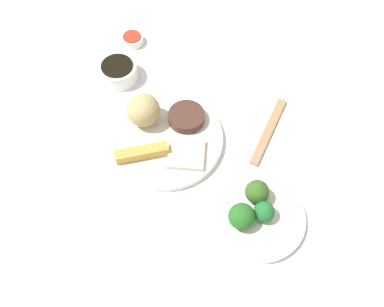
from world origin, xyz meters
name	(u,v)px	position (x,y,z in m)	size (l,w,h in m)	color
tabletop	(170,144)	(0.00, 0.00, 0.01)	(2.20, 2.20, 0.02)	white
main_plate	(165,139)	(0.00, 0.01, 0.03)	(0.26, 0.26, 0.02)	white
rice_scoop	(143,110)	(0.03, 0.07, 0.07)	(0.08, 0.08, 0.08)	tan
spring_roll	(142,153)	(-0.06, 0.04, 0.05)	(0.12, 0.02, 0.02)	gold
crab_rangoon_wonton	(186,154)	(-0.03, -0.05, 0.04)	(0.08, 0.08, 0.01)	beige
stir_fry_heap	(186,117)	(0.06, -0.02, 0.05)	(0.08, 0.08, 0.02)	#482B22
broccoli_plate	(258,217)	(-0.12, -0.24, 0.03)	(0.19, 0.19, 0.01)	white
broccoli_floret_0	(264,212)	(-0.12, -0.24, 0.06)	(0.04, 0.04, 0.04)	#226F33
broccoli_floret_1	(242,216)	(-0.14, -0.20, 0.06)	(0.05, 0.05, 0.05)	#266A23
broccoli_floret_2	(257,192)	(-0.08, -0.22, 0.06)	(0.05, 0.05, 0.05)	#355F22
soy_sauce_bowl	(118,72)	(0.15, 0.19, 0.04)	(0.10, 0.10, 0.04)	white
soy_sauce_bowl_liquid	(117,66)	(0.15, 0.19, 0.06)	(0.08, 0.08, 0.00)	black
sauce_ramekin_sweet_and_sour	(132,40)	(0.27, 0.20, 0.03)	(0.06, 0.06, 0.02)	white
sauce_ramekin_sweet_and_sour_liquid	(132,37)	(0.27, 0.20, 0.04)	(0.05, 0.05, 0.00)	red
chopsticks_pair	(268,131)	(0.10, -0.21, 0.02)	(0.20, 0.02, 0.01)	#A87F56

